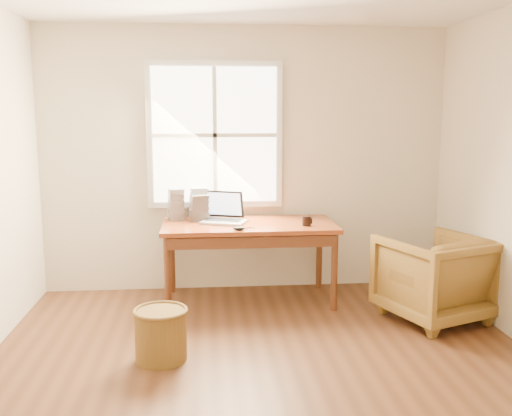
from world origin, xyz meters
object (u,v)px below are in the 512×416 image
(desk, at_px, (249,225))
(armchair, at_px, (434,277))
(cd_stack_a, at_px, (199,204))
(coffee_mug, at_px, (307,221))
(laptop, at_px, (224,205))
(wicker_stool, at_px, (161,335))

(desk, bearing_deg, armchair, -22.27)
(armchair, bearing_deg, cd_stack_a, -44.28)
(armchair, distance_m, coffee_mug, 1.21)
(laptop, xyz_separation_m, cd_stack_a, (-0.23, 0.20, -0.01))
(armchair, bearing_deg, laptop, -41.37)
(laptop, bearing_deg, armchair, -0.17)
(coffee_mug, bearing_deg, laptop, 175.28)
(wicker_stool, xyz_separation_m, coffee_mug, (1.25, 1.10, 0.61))
(desk, height_order, wicker_stool, desk)
(armchair, height_order, coffee_mug, coffee_mug)
(laptop, height_order, coffee_mug, laptop)
(armchair, bearing_deg, coffee_mug, -45.32)
(armchair, xyz_separation_m, cd_stack_a, (-2.01, 0.86, 0.53))
(desk, distance_m, laptop, 0.30)
(laptop, bearing_deg, coffee_mug, 5.64)
(desk, bearing_deg, cd_stack_a, 153.50)
(laptop, height_order, cd_stack_a, laptop)
(cd_stack_a, bearing_deg, laptop, -41.59)
(wicker_stool, relative_size, coffee_mug, 4.19)
(armchair, distance_m, cd_stack_a, 2.25)
(wicker_stool, distance_m, laptop, 1.57)
(wicker_stool, height_order, coffee_mug, coffee_mug)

